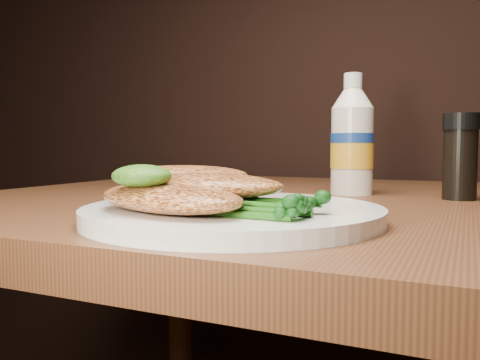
% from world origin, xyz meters
% --- Properties ---
extents(plate, '(0.28, 0.28, 0.01)m').
position_xyz_m(plate, '(-0.12, 0.80, 0.76)').
color(plate, white).
rests_on(plate, dining_table).
extents(chicken_front, '(0.17, 0.12, 0.02)m').
position_xyz_m(chicken_front, '(-0.15, 0.74, 0.78)').
color(chicken_front, '#D67D44').
rests_on(chicken_front, plate).
extents(chicken_mid, '(0.16, 0.09, 0.02)m').
position_xyz_m(chicken_mid, '(-0.14, 0.78, 0.79)').
color(chicken_mid, '#D67D44').
rests_on(chicken_mid, plate).
extents(chicken_back, '(0.15, 0.13, 0.02)m').
position_xyz_m(chicken_back, '(-0.18, 0.80, 0.79)').
color(chicken_back, '#D67D44').
rests_on(chicken_back, plate).
extents(pesto_front, '(0.05, 0.05, 0.02)m').
position_xyz_m(pesto_front, '(-0.17, 0.72, 0.80)').
color(pesto_front, '#083809').
rests_on(pesto_front, chicken_front).
extents(broccolini_bundle, '(0.16, 0.14, 0.02)m').
position_xyz_m(broccolini_bundle, '(-0.08, 0.75, 0.78)').
color(broccolini_bundle, '#1E5713').
rests_on(broccolini_bundle, plate).
extents(mayo_bottle, '(0.07, 0.07, 0.18)m').
position_xyz_m(mayo_bottle, '(-0.07, 1.11, 0.84)').
color(mayo_bottle, '#F1E3CC').
rests_on(mayo_bottle, dining_table).
extents(pepper_grinder, '(0.06, 0.06, 0.11)m').
position_xyz_m(pepper_grinder, '(0.07, 1.09, 0.81)').
color(pepper_grinder, black).
rests_on(pepper_grinder, dining_table).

